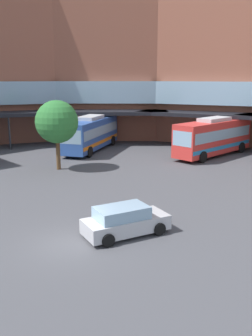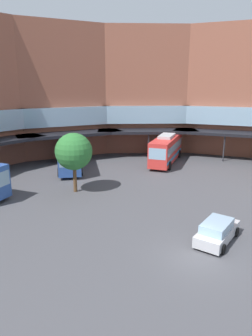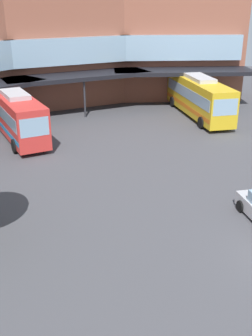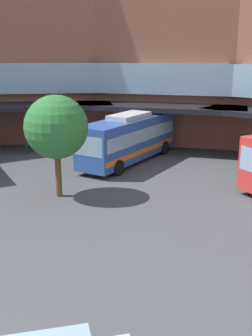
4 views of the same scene
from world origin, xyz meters
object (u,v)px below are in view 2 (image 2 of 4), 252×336
at_px(bus_3, 70,154).
at_px(parked_car, 217,231).
at_px(bus_0, 166,149).
at_px(plaza_tree, 74,152).

bearing_deg(bus_3, parked_car, 25.92).
bearing_deg(parked_car, bus_0, 37.74).
xyz_separation_m(bus_3, plaza_tree, (-1.96, -8.87, 2.23)).
xyz_separation_m(bus_0, bus_3, (-12.77, 2.84, -0.07)).
bearing_deg(bus_0, parked_car, 21.51).
relative_size(bus_3, parked_car, 2.33).
height_order(bus_3, parked_car, bus_3).
relative_size(bus_0, plaza_tree, 1.53).
xyz_separation_m(bus_0, plaza_tree, (-14.73, -6.03, 2.16)).
relative_size(bus_0, parked_car, 1.94).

